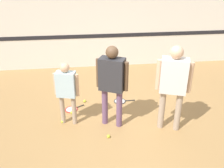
{
  "coord_description": "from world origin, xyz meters",
  "views": [
    {
      "loc": [
        -0.78,
        -4.37,
        3.11
      ],
      "look_at": [
        -0.24,
        0.02,
        0.95
      ],
      "focal_mm": 40.0,
      "sensor_mm": 36.0,
      "label": 1
    }
  ],
  "objects_px": {
    "person_instructor": "(112,79)",
    "tennis_ball_stray_left": "(62,121)",
    "person_student_left": "(66,87)",
    "racket_spare_on_floor": "(72,109)",
    "tennis_ball_near_instructor": "(109,136)",
    "tennis_ball_by_spare_racket": "(72,113)",
    "racket_second_spare": "(121,101)",
    "tennis_ball_stray_right": "(85,101)",
    "person_student_right": "(173,80)"
  },
  "relations": [
    {
      "from": "racket_spare_on_floor",
      "to": "tennis_ball_stray_right",
      "type": "relative_size",
      "value": 7.63
    },
    {
      "from": "racket_spare_on_floor",
      "to": "tennis_ball_by_spare_racket",
      "type": "bearing_deg",
      "value": -119.12
    },
    {
      "from": "person_instructor",
      "to": "racket_second_spare",
      "type": "distance_m",
      "value": 1.45
    },
    {
      "from": "tennis_ball_stray_right",
      "to": "person_student_left",
      "type": "bearing_deg",
      "value": -112.36
    },
    {
      "from": "person_student_right",
      "to": "tennis_ball_stray_right",
      "type": "height_order",
      "value": "person_student_right"
    },
    {
      "from": "person_student_left",
      "to": "racket_spare_on_floor",
      "type": "bearing_deg",
      "value": 100.33
    },
    {
      "from": "person_instructor",
      "to": "person_student_left",
      "type": "xyz_separation_m",
      "value": [
        -0.91,
        0.16,
        -0.22
      ]
    },
    {
      "from": "person_instructor",
      "to": "tennis_ball_by_spare_racket",
      "type": "bearing_deg",
      "value": 175.36
    },
    {
      "from": "tennis_ball_by_spare_racket",
      "to": "tennis_ball_stray_left",
      "type": "xyz_separation_m",
      "value": [
        -0.19,
        -0.34,
        0.0
      ]
    },
    {
      "from": "racket_spare_on_floor",
      "to": "racket_second_spare",
      "type": "xyz_separation_m",
      "value": [
        1.19,
        0.24,
        0.0
      ]
    },
    {
      "from": "tennis_ball_stray_right",
      "to": "racket_second_spare",
      "type": "bearing_deg",
      "value": -4.73
    },
    {
      "from": "person_student_left",
      "to": "tennis_ball_stray_left",
      "type": "relative_size",
      "value": 20.88
    },
    {
      "from": "person_student_right",
      "to": "tennis_ball_stray_right",
      "type": "distance_m",
      "value": 2.38
    },
    {
      "from": "racket_second_spare",
      "to": "tennis_ball_near_instructor",
      "type": "bearing_deg",
      "value": -109.14
    },
    {
      "from": "tennis_ball_near_instructor",
      "to": "tennis_ball_by_spare_racket",
      "type": "xyz_separation_m",
      "value": [
        -0.74,
        0.96,
        0.0
      ]
    },
    {
      "from": "person_student_right",
      "to": "tennis_ball_stray_left",
      "type": "distance_m",
      "value": 2.48
    },
    {
      "from": "person_student_left",
      "to": "tennis_ball_stray_right",
      "type": "relative_size",
      "value": 20.88
    },
    {
      "from": "racket_second_spare",
      "to": "tennis_ball_by_spare_racket",
      "type": "xyz_separation_m",
      "value": [
        -1.19,
        -0.42,
        0.02
      ]
    },
    {
      "from": "person_instructor",
      "to": "tennis_ball_stray_left",
      "type": "bearing_deg",
      "value": -163.33
    },
    {
      "from": "person_student_right",
      "to": "tennis_ball_near_instructor",
      "type": "height_order",
      "value": "person_student_right"
    },
    {
      "from": "racket_second_spare",
      "to": "tennis_ball_near_instructor",
      "type": "xyz_separation_m",
      "value": [
        -0.45,
        -1.38,
        0.02
      ]
    },
    {
      "from": "person_instructor",
      "to": "person_student_left",
      "type": "relative_size",
      "value": 1.26
    },
    {
      "from": "person_instructor",
      "to": "racket_second_spare",
      "type": "bearing_deg",
      "value": 96.51
    },
    {
      "from": "person_student_left",
      "to": "tennis_ball_by_spare_racket",
      "type": "height_order",
      "value": "person_student_left"
    },
    {
      "from": "person_student_right",
      "to": "tennis_ball_stray_left",
      "type": "xyz_separation_m",
      "value": [
        -2.2,
        0.45,
        -1.07
      ]
    },
    {
      "from": "person_student_left",
      "to": "racket_spare_on_floor",
      "type": "xyz_separation_m",
      "value": [
        0.04,
        0.53,
        -0.84
      ]
    },
    {
      "from": "person_student_left",
      "to": "racket_spare_on_floor",
      "type": "relative_size",
      "value": 2.74
    },
    {
      "from": "tennis_ball_near_instructor",
      "to": "person_instructor",
      "type": "bearing_deg",
      "value": 74.43
    },
    {
      "from": "tennis_ball_stray_right",
      "to": "person_student_right",
      "type": "bearing_deg",
      "value": -36.92
    },
    {
      "from": "tennis_ball_near_instructor",
      "to": "tennis_ball_stray_left",
      "type": "relative_size",
      "value": 1.0
    },
    {
      "from": "person_student_left",
      "to": "person_student_right",
      "type": "height_order",
      "value": "person_student_right"
    },
    {
      "from": "tennis_ball_by_spare_racket",
      "to": "tennis_ball_near_instructor",
      "type": "bearing_deg",
      "value": -52.5
    },
    {
      "from": "racket_spare_on_floor",
      "to": "tennis_ball_near_instructor",
      "type": "bearing_deg",
      "value": -86.95
    },
    {
      "from": "person_instructor",
      "to": "tennis_ball_stray_right",
      "type": "xyz_separation_m",
      "value": [
        -0.56,
        1.0,
        -1.04
      ]
    },
    {
      "from": "tennis_ball_stray_left",
      "to": "racket_spare_on_floor",
      "type": "bearing_deg",
      "value": 69.8
    },
    {
      "from": "tennis_ball_by_spare_racket",
      "to": "tennis_ball_stray_right",
      "type": "distance_m",
      "value": 0.58
    },
    {
      "from": "person_instructor",
      "to": "person_student_left",
      "type": "distance_m",
      "value": 0.95
    },
    {
      "from": "person_student_left",
      "to": "tennis_ball_by_spare_racket",
      "type": "xyz_separation_m",
      "value": [
        0.05,
        0.35,
        -0.82
      ]
    },
    {
      "from": "racket_spare_on_floor",
      "to": "tennis_ball_by_spare_racket",
      "type": "distance_m",
      "value": 0.18
    },
    {
      "from": "racket_spare_on_floor",
      "to": "racket_second_spare",
      "type": "relative_size",
      "value": 0.95
    },
    {
      "from": "racket_spare_on_floor",
      "to": "racket_second_spare",
      "type": "distance_m",
      "value": 1.22
    },
    {
      "from": "person_instructor",
      "to": "person_student_right",
      "type": "height_order",
      "value": "person_student_right"
    },
    {
      "from": "person_instructor",
      "to": "tennis_ball_stray_left",
      "type": "relative_size",
      "value": 26.24
    },
    {
      "from": "tennis_ball_near_instructor",
      "to": "person_student_left",
      "type": "bearing_deg",
      "value": 142.04
    },
    {
      "from": "racket_spare_on_floor",
      "to": "tennis_ball_near_instructor",
      "type": "relative_size",
      "value": 7.63
    },
    {
      "from": "tennis_ball_near_instructor",
      "to": "tennis_ball_stray_left",
      "type": "distance_m",
      "value": 1.12
    },
    {
      "from": "tennis_ball_stray_left",
      "to": "tennis_ball_stray_right",
      "type": "xyz_separation_m",
      "value": [
        0.49,
        0.83,
        0.0
      ]
    },
    {
      "from": "person_instructor",
      "to": "racket_spare_on_floor",
      "type": "xyz_separation_m",
      "value": [
        -0.86,
        0.69,
        -1.06
      ]
    },
    {
      "from": "tennis_ball_near_instructor",
      "to": "tennis_ball_by_spare_racket",
      "type": "bearing_deg",
      "value": 127.5
    },
    {
      "from": "racket_second_spare",
      "to": "tennis_ball_stray_left",
      "type": "bearing_deg",
      "value": -152.26
    }
  ]
}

